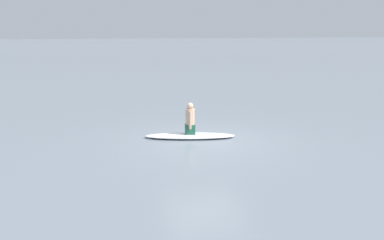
% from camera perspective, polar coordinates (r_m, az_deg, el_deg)
% --- Properties ---
extents(ground_plane, '(400.00, 400.00, 0.00)m').
position_cam_1_polar(ground_plane, '(12.11, 1.83, -3.05)').
color(ground_plane, gray).
extents(surfboard, '(1.53, 2.95, 0.14)m').
position_cam_1_polar(surfboard, '(12.40, -0.29, -2.33)').
color(surfboard, white).
rests_on(surfboard, ground).
extents(person_paddler, '(0.44, 0.39, 1.00)m').
position_cam_1_polar(person_paddler, '(12.27, -0.29, 0.03)').
color(person_paddler, '#26664C').
rests_on(person_paddler, surfboard).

